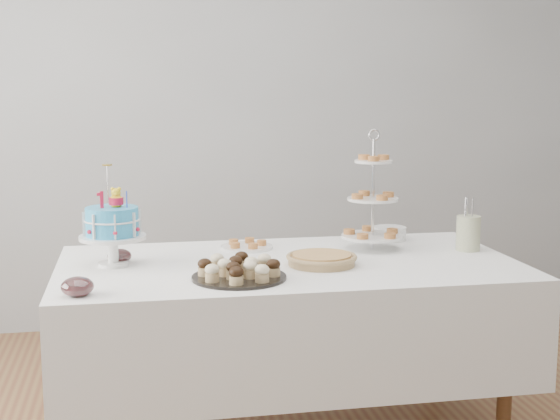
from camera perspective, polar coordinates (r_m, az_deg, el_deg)
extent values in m
cube|color=gray|center=(4.89, -3.30, 7.23)|extent=(5.00, 0.04, 2.70)
cube|color=white|center=(3.35, 0.64, -7.55)|extent=(1.92, 1.02, 0.45)
cylinder|color=brown|center=(3.02, -13.82, -13.97)|extent=(0.06, 0.06, 0.67)
cylinder|color=brown|center=(3.35, 16.16, -11.74)|extent=(0.06, 0.06, 0.67)
cylinder|color=brown|center=(3.71, -13.23, -9.54)|extent=(0.06, 0.06, 0.67)
cylinder|color=brown|center=(3.98, 11.32, -8.19)|extent=(0.06, 0.06, 0.67)
cylinder|color=#32A3DC|center=(3.25, -12.18, -0.81)|extent=(0.21, 0.21, 0.12)
torus|color=silver|center=(3.25, -12.19, -0.71)|extent=(0.23, 0.23, 0.01)
cube|color=red|center=(3.23, -12.91, 0.74)|extent=(0.02, 0.02, 0.07)
cylinder|color=blue|center=(3.22, -11.15, 0.78)|extent=(0.01, 0.01, 0.07)
cylinder|color=silver|center=(3.26, -12.49, 1.71)|extent=(0.00, 0.00, 0.17)
cylinder|color=gold|center=(3.25, -12.54, 3.24)|extent=(0.04, 0.04, 0.01)
cylinder|color=black|center=(3.01, -3.01, -4.94)|extent=(0.37, 0.37, 0.01)
ellipsoid|color=black|center=(2.99, -4.37, -4.01)|extent=(0.05, 0.05, 0.04)
ellipsoid|color=beige|center=(3.00, -1.67, -3.90)|extent=(0.05, 0.05, 0.04)
cylinder|color=#A48659|center=(3.23, 3.06, -3.74)|extent=(0.28, 0.28, 0.03)
cylinder|color=#AC7243|center=(3.23, 3.06, -3.38)|extent=(0.24, 0.24, 0.02)
torus|color=#A48659|center=(3.23, 3.06, -3.45)|extent=(0.29, 0.29, 0.02)
cylinder|color=silver|center=(3.53, 6.82, 1.12)|extent=(0.01, 0.01, 0.50)
cylinder|color=white|center=(3.56, 6.76, -1.91)|extent=(0.28, 0.28, 0.01)
cylinder|color=white|center=(3.53, 6.81, 0.80)|extent=(0.23, 0.23, 0.01)
cylinder|color=white|center=(3.51, 6.86, 3.55)|extent=(0.17, 0.17, 0.01)
torus|color=silver|center=(3.50, 6.90, 5.47)|extent=(0.05, 0.01, 0.05)
cylinder|color=white|center=(3.79, 8.01, -1.70)|extent=(0.16, 0.16, 0.06)
cylinder|color=white|center=(3.56, -2.46, -2.72)|extent=(0.24, 0.24, 0.01)
ellipsoid|color=silver|center=(2.85, -14.60, -5.44)|extent=(0.12, 0.12, 0.07)
cylinder|color=#5A0709|center=(2.85, -14.60, -5.55)|extent=(0.08, 0.08, 0.03)
ellipsoid|color=silver|center=(3.34, -11.67, -3.31)|extent=(0.10, 0.10, 0.06)
cylinder|color=#5A0709|center=(3.34, -11.66, -3.40)|extent=(0.07, 0.07, 0.03)
cylinder|color=beige|center=(3.61, 13.61, -1.66)|extent=(0.11, 0.11, 0.16)
cylinder|color=beige|center=(3.63, 14.36, -1.39)|extent=(0.01, 0.01, 0.08)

